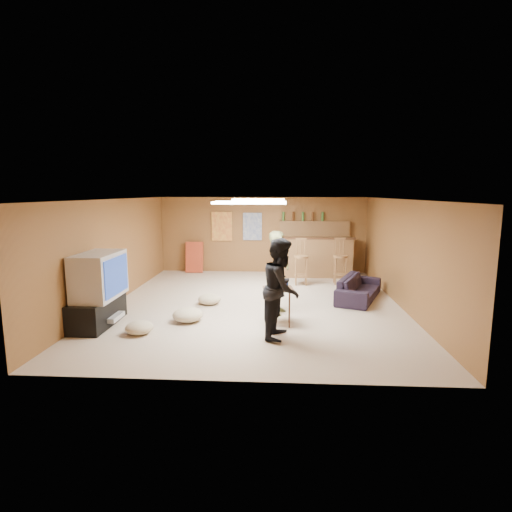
# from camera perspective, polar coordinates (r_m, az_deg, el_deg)

# --- Properties ---
(ground) EXTENTS (7.00, 7.00, 0.00)m
(ground) POSITION_cam_1_polar(r_m,az_deg,el_deg) (8.50, -0.08, -6.89)
(ground) COLOR tan
(ground) RESTS_ON ground
(ceiling) EXTENTS (6.00, 7.00, 0.02)m
(ceiling) POSITION_cam_1_polar(r_m,az_deg,el_deg) (8.17, -0.08, 8.11)
(ceiling) COLOR silver
(ceiling) RESTS_ON ground
(wall_back) EXTENTS (6.00, 0.02, 2.20)m
(wall_back) POSITION_cam_1_polar(r_m,az_deg,el_deg) (11.73, 0.96, 3.03)
(wall_back) COLOR brown
(wall_back) RESTS_ON ground
(wall_front) EXTENTS (6.00, 0.02, 2.20)m
(wall_front) POSITION_cam_1_polar(r_m,az_deg,el_deg) (4.84, -2.62, -5.74)
(wall_front) COLOR brown
(wall_front) RESTS_ON ground
(wall_left) EXTENTS (0.02, 7.00, 2.20)m
(wall_left) POSITION_cam_1_polar(r_m,az_deg,el_deg) (8.96, -19.61, 0.61)
(wall_left) COLOR brown
(wall_left) RESTS_ON ground
(wall_right) EXTENTS (0.02, 7.00, 2.20)m
(wall_right) POSITION_cam_1_polar(r_m,az_deg,el_deg) (8.62, 20.25, 0.26)
(wall_right) COLOR brown
(wall_right) RESTS_ON ground
(tv_stand) EXTENTS (0.55, 1.30, 0.50)m
(tv_stand) POSITION_cam_1_polar(r_m,az_deg,el_deg) (7.68, -21.69, -7.35)
(tv_stand) COLOR black
(tv_stand) RESTS_ON ground
(dvd_box) EXTENTS (0.35, 0.50, 0.08)m
(dvd_box) POSITION_cam_1_polar(r_m,az_deg,el_deg) (7.62, -20.14, -8.18)
(dvd_box) COLOR #B2B2B7
(dvd_box) RESTS_ON tv_stand
(tv_body) EXTENTS (0.60, 1.10, 0.80)m
(tv_body) POSITION_cam_1_polar(r_m,az_deg,el_deg) (7.50, -21.50, -2.61)
(tv_body) COLOR #B2B2B7
(tv_body) RESTS_ON tv_stand
(tv_screen) EXTENTS (0.02, 0.95, 0.65)m
(tv_screen) POSITION_cam_1_polar(r_m,az_deg,el_deg) (7.38, -19.31, -2.68)
(tv_screen) COLOR navy
(tv_screen) RESTS_ON tv_body
(bar_counter) EXTENTS (2.00, 0.60, 1.10)m
(bar_counter) POSITION_cam_1_polar(r_m,az_deg,el_deg) (11.29, 8.46, -0.13)
(bar_counter) COLOR brown
(bar_counter) RESTS_ON ground
(bar_lip) EXTENTS (2.10, 0.12, 0.05)m
(bar_lip) POSITION_cam_1_polar(r_m,az_deg,el_deg) (10.97, 8.64, 2.50)
(bar_lip) COLOR #3E2313
(bar_lip) RESTS_ON bar_counter
(bar_shelf) EXTENTS (2.00, 0.18, 0.05)m
(bar_shelf) POSITION_cam_1_polar(r_m,az_deg,el_deg) (11.63, 8.38, 4.86)
(bar_shelf) COLOR brown
(bar_shelf) RESTS_ON bar_backing
(bar_backing) EXTENTS (2.00, 0.14, 0.60)m
(bar_backing) POSITION_cam_1_polar(r_m,az_deg,el_deg) (11.67, 8.33, 3.39)
(bar_backing) COLOR brown
(bar_backing) RESTS_ON bar_counter
(poster_left) EXTENTS (0.60, 0.03, 0.85)m
(poster_left) POSITION_cam_1_polar(r_m,az_deg,el_deg) (11.78, -4.90, 4.24)
(poster_left) COLOR #BF3F26
(poster_left) RESTS_ON wall_back
(poster_right) EXTENTS (0.55, 0.03, 0.80)m
(poster_right) POSITION_cam_1_polar(r_m,az_deg,el_deg) (11.68, -0.52, 4.23)
(poster_right) COLOR #334C99
(poster_right) RESTS_ON wall_back
(folding_chair_stack) EXTENTS (0.50, 0.26, 0.91)m
(folding_chair_stack) POSITION_cam_1_polar(r_m,az_deg,el_deg) (11.88, -8.78, -0.17)
(folding_chair_stack) COLOR #B23C20
(folding_chair_stack) RESTS_ON ground
(ceiling_panel_front) EXTENTS (1.20, 0.60, 0.04)m
(ceiling_panel_front) POSITION_cam_1_polar(r_m,az_deg,el_deg) (6.68, -0.88, 7.64)
(ceiling_panel_front) COLOR white
(ceiling_panel_front) RESTS_ON ceiling
(ceiling_panel_back) EXTENTS (1.20, 0.60, 0.04)m
(ceiling_panel_back) POSITION_cam_1_polar(r_m,az_deg,el_deg) (9.37, 0.37, 8.06)
(ceiling_panel_back) COLOR white
(ceiling_panel_back) RESTS_ON ceiling
(person_olive) EXTENTS (0.53, 0.67, 1.62)m
(person_olive) POSITION_cam_1_polar(r_m,az_deg,el_deg) (7.70, 3.28, -2.40)
(person_olive) COLOR #666A3D
(person_olive) RESTS_ON ground
(person_black) EXTENTS (0.77, 0.90, 1.62)m
(person_black) POSITION_cam_1_polar(r_m,az_deg,el_deg) (6.45, 3.64, -4.61)
(person_black) COLOR black
(person_black) RESTS_ON ground
(sofa) EXTENTS (1.29, 1.87, 0.51)m
(sofa) POSITION_cam_1_polar(r_m,az_deg,el_deg) (9.09, 14.49, -4.46)
(sofa) COLOR black
(sofa) RESTS_ON ground
(tray_table) EXTENTS (0.57, 0.48, 0.67)m
(tray_table) POSITION_cam_1_polar(r_m,az_deg,el_deg) (7.14, 3.17, -7.22)
(tray_table) COLOR #3E2313
(tray_table) RESTS_ON ground
(cup_red_near) EXTENTS (0.10, 0.10, 0.11)m
(cup_red_near) POSITION_cam_1_polar(r_m,az_deg,el_deg) (7.10, 2.15, -4.04)
(cup_red_near) COLOR #B0280B
(cup_red_near) RESTS_ON tray_table
(cup_red_far) EXTENTS (0.09, 0.09, 0.10)m
(cup_red_far) POSITION_cam_1_polar(r_m,az_deg,el_deg) (6.98, 4.04, -4.31)
(cup_red_far) COLOR #B0280B
(cup_red_far) RESTS_ON tray_table
(cup_blue) EXTENTS (0.11, 0.11, 0.12)m
(cup_blue) POSITION_cam_1_polar(r_m,az_deg,el_deg) (7.15, 4.31, -3.94)
(cup_blue) COLOR navy
(cup_blue) RESTS_ON tray_table
(bar_stool_left) EXTENTS (0.46, 0.46, 1.21)m
(bar_stool_left) POSITION_cam_1_polar(r_m,az_deg,el_deg) (10.20, 6.47, -0.76)
(bar_stool_left) COLOR brown
(bar_stool_left) RESTS_ON ground
(bar_stool_right) EXTENTS (0.48, 0.48, 1.23)m
(bar_stool_right) POSITION_cam_1_polar(r_m,az_deg,el_deg) (10.44, 11.95, -0.60)
(bar_stool_right) COLOR brown
(bar_stool_right) RESTS_ON ground
(cushion_near_tv) EXTENTS (0.70, 0.70, 0.25)m
(cushion_near_tv) POSITION_cam_1_polar(r_m,az_deg,el_deg) (7.48, -9.71, -8.27)
(cushion_near_tv) COLOR tan
(cushion_near_tv) RESTS_ON ground
(cushion_mid) EXTENTS (0.64, 0.64, 0.22)m
(cushion_mid) POSITION_cam_1_polar(r_m,az_deg,el_deg) (8.54, -6.67, -6.12)
(cushion_mid) COLOR tan
(cushion_mid) RESTS_ON ground
(cushion_far) EXTENTS (0.60, 0.60, 0.21)m
(cushion_far) POSITION_cam_1_polar(r_m,az_deg,el_deg) (7.04, -16.33, -9.78)
(cushion_far) COLOR tan
(cushion_far) RESTS_ON ground
(bottle_row) EXTENTS (1.20, 0.08, 0.26)m
(bottle_row) POSITION_cam_1_polar(r_m,az_deg,el_deg) (11.57, 6.72, 5.64)
(bottle_row) COLOR #3F7233
(bottle_row) RESTS_ON bar_shelf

